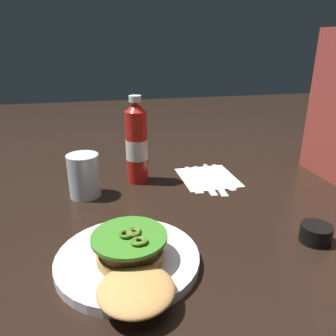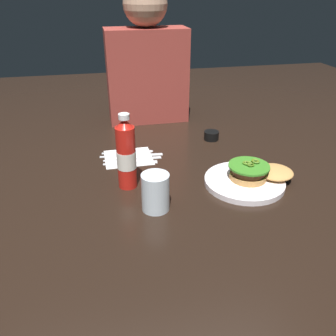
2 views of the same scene
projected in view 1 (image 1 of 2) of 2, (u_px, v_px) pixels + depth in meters
The scene contains 11 objects.
ground_plane at pixel (177, 210), 0.74m from camera, with size 3.00×3.00×0.00m, color black.
dinner_plate at pixel (128, 259), 0.56m from camera, with size 0.24×0.24×0.02m, color white.
burger_sandwich at pixel (132, 261), 0.51m from camera, with size 0.21×0.12×0.05m.
ketchup_bottle at pixel (137, 144), 0.86m from camera, with size 0.06×0.06×0.23m.
water_glass at pixel (84, 176), 0.79m from camera, with size 0.08×0.08×0.11m, color silver.
condiment_cup at pixel (316, 233), 0.62m from camera, with size 0.06×0.06×0.03m, color black.
napkin at pixel (208, 177), 0.91m from camera, with size 0.16×0.15×0.00m, color white.
fork_utensil at pixel (194, 180), 0.89m from camera, with size 0.19×0.04×0.00m.
butter_knife at pixel (205, 180), 0.89m from camera, with size 0.20×0.03×0.00m.
steak_knife at pixel (215, 179), 0.89m from camera, with size 0.22×0.04×0.00m.
spoon_utensil at pixel (226, 179), 0.90m from camera, with size 0.19×0.03×0.00m.
Camera 1 is at (0.63, -0.17, 0.36)m, focal length 35.08 mm.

